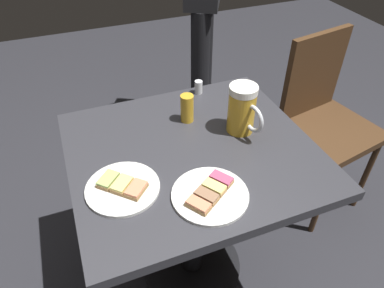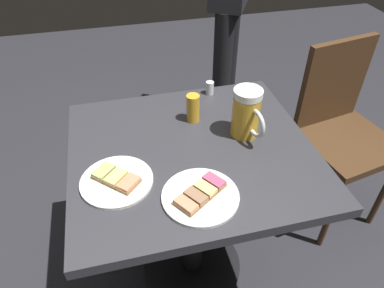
{
  "view_description": "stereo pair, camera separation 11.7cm",
  "coord_description": "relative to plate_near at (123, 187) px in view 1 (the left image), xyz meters",
  "views": [
    {
      "loc": [
        0.83,
        -0.33,
        1.48
      ],
      "look_at": [
        0.0,
        0.0,
        0.73
      ],
      "focal_mm": 33.04,
      "sensor_mm": 36.0,
      "label": 1
    },
    {
      "loc": [
        0.87,
        -0.22,
        1.48
      ],
      "look_at": [
        0.0,
        0.0,
        0.73
      ],
      "focal_mm": 33.04,
      "sensor_mm": 36.0,
      "label": 2
    }
  ],
  "objects": [
    {
      "name": "ground_plane",
      "position": [
        -0.1,
        0.26,
        -0.72
      ],
      "size": [
        6.0,
        6.0,
        0.0
      ],
      "primitive_type": "plane",
      "color": "#28282D"
    },
    {
      "name": "plate_near",
      "position": [
        0.0,
        0.0,
        0.0
      ],
      "size": [
        0.22,
        0.22,
        0.03
      ],
      "color": "white",
      "rests_on": "cafe_table"
    },
    {
      "name": "beer_mug",
      "position": [
        -0.13,
        0.45,
        0.08
      ],
      "size": [
        0.16,
        0.1,
        0.18
      ],
      "color": "gold",
      "rests_on": "cafe_table"
    },
    {
      "name": "plate_far",
      "position": [
        0.12,
        0.23,
        0.0
      ],
      "size": [
        0.22,
        0.22,
        0.03
      ],
      "color": "white",
      "rests_on": "cafe_table"
    },
    {
      "name": "salt_shaker",
      "position": [
        -0.42,
        0.41,
        0.02
      ],
      "size": [
        0.03,
        0.03,
        0.05
      ],
      "primitive_type": "cylinder",
      "color": "silver",
      "rests_on": "cafe_table"
    },
    {
      "name": "cafe_table",
      "position": [
        -0.1,
        0.26,
        -0.16
      ],
      "size": [
        0.73,
        0.81,
        0.71
      ],
      "color": "black",
      "rests_on": "ground_plane"
    },
    {
      "name": "cafe_chair",
      "position": [
        -0.31,
        1.0,
        -0.2
      ],
      "size": [
        0.44,
        0.44,
        0.88
      ],
      "rotation": [
        0.0,
        0.0,
        -1.39
      ],
      "color": "#472D19",
      "rests_on": "ground_plane"
    },
    {
      "name": "beer_glass_small",
      "position": [
        -0.25,
        0.3,
        0.04
      ],
      "size": [
        0.05,
        0.05,
        0.11
      ],
      "primitive_type": "cylinder",
      "color": "gold",
      "rests_on": "cafe_table"
    }
  ]
}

